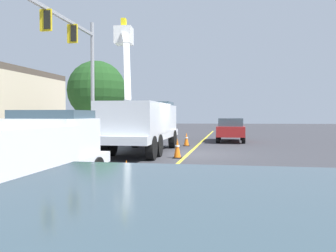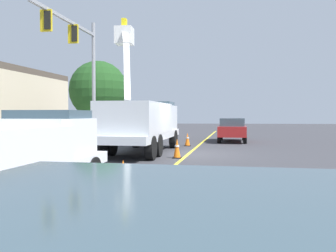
{
  "view_description": "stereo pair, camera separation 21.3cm",
  "coord_description": "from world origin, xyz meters",
  "px_view_note": "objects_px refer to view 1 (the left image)",
  "views": [
    {
      "loc": [
        -17.68,
        -0.66,
        1.95
      ],
      "look_at": [
        -0.53,
        0.96,
        1.4
      ],
      "focal_mm": 38.34,
      "sensor_mm": 36.0,
      "label": 1
    },
    {
      "loc": [
        -17.66,
        -0.88,
        1.95
      ],
      "look_at": [
        -0.53,
        0.96,
        1.4
      ],
      "focal_mm": 38.34,
      "sensor_mm": 36.0,
      "label": 2
    }
  ],
  "objects_px": {
    "service_pickup_truck": "(19,153)",
    "traffic_cone_trailing": "(186,139)",
    "utility_bucket_truck": "(142,121)",
    "traffic_cone_mid_front": "(126,172)",
    "traffic_cone_mid_rear": "(177,148)",
    "traffic_signal_mast": "(78,55)",
    "passing_minivan": "(231,128)"
  },
  "relations": [
    {
      "from": "utility_bucket_truck",
      "to": "traffic_cone_mid_front",
      "type": "relative_size",
      "value": 11.96
    },
    {
      "from": "traffic_cone_trailing",
      "to": "utility_bucket_truck",
      "type": "bearing_deg",
      "value": 152.46
    },
    {
      "from": "service_pickup_truck",
      "to": "traffic_cone_mid_front",
      "type": "bearing_deg",
      "value": -36.91
    },
    {
      "from": "service_pickup_truck",
      "to": "traffic_signal_mast",
      "type": "relative_size",
      "value": 0.76
    },
    {
      "from": "traffic_cone_mid_rear",
      "to": "traffic_signal_mast",
      "type": "xyz_separation_m",
      "value": [
        3.48,
        5.75,
        4.8
      ]
    },
    {
      "from": "traffic_cone_mid_front",
      "to": "traffic_signal_mast",
      "type": "bearing_deg",
      "value": 26.13
    },
    {
      "from": "service_pickup_truck",
      "to": "traffic_cone_trailing",
      "type": "relative_size",
      "value": 6.94
    },
    {
      "from": "passing_minivan",
      "to": "traffic_signal_mast",
      "type": "bearing_deg",
      "value": 127.11
    },
    {
      "from": "traffic_cone_mid_front",
      "to": "traffic_cone_mid_rear",
      "type": "distance_m",
      "value": 6.29
    },
    {
      "from": "service_pickup_truck",
      "to": "traffic_cone_mid_rear",
      "type": "distance_m",
      "value": 9.09
    },
    {
      "from": "passing_minivan",
      "to": "traffic_cone_mid_rear",
      "type": "xyz_separation_m",
      "value": [
        -10.22,
        3.16,
        -0.54
      ]
    },
    {
      "from": "passing_minivan",
      "to": "traffic_cone_mid_front",
      "type": "bearing_deg",
      "value": 165.79
    },
    {
      "from": "utility_bucket_truck",
      "to": "service_pickup_truck",
      "type": "xyz_separation_m",
      "value": [
        -10.83,
        0.85,
        -0.49
      ]
    },
    {
      "from": "utility_bucket_truck",
      "to": "service_pickup_truck",
      "type": "distance_m",
      "value": 10.88
    },
    {
      "from": "utility_bucket_truck",
      "to": "passing_minivan",
      "type": "distance_m",
      "value": 9.53
    },
    {
      "from": "traffic_cone_mid_front",
      "to": "traffic_cone_trailing",
      "type": "relative_size",
      "value": 0.85
    },
    {
      "from": "traffic_cone_mid_rear",
      "to": "traffic_cone_trailing",
      "type": "height_order",
      "value": "traffic_cone_mid_rear"
    },
    {
      "from": "utility_bucket_truck",
      "to": "traffic_cone_mid_front",
      "type": "bearing_deg",
      "value": -173.44
    },
    {
      "from": "utility_bucket_truck",
      "to": "traffic_cone_trailing",
      "type": "xyz_separation_m",
      "value": [
        4.03,
        -2.1,
        -1.2
      ]
    },
    {
      "from": "utility_bucket_truck",
      "to": "traffic_cone_trailing",
      "type": "distance_m",
      "value": 4.71
    },
    {
      "from": "service_pickup_truck",
      "to": "traffic_cone_trailing",
      "type": "distance_m",
      "value": 15.18
    },
    {
      "from": "passing_minivan",
      "to": "traffic_cone_trailing",
      "type": "bearing_deg",
      "value": 142.72
    },
    {
      "from": "traffic_cone_mid_rear",
      "to": "traffic_cone_trailing",
      "type": "relative_size",
      "value": 1.07
    },
    {
      "from": "traffic_cone_trailing",
      "to": "service_pickup_truck",
      "type": "bearing_deg",
      "value": 168.78
    },
    {
      "from": "passing_minivan",
      "to": "traffic_signal_mast",
      "type": "xyz_separation_m",
      "value": [
        -6.74,
        8.91,
        4.26
      ]
    },
    {
      "from": "passing_minivan",
      "to": "traffic_cone_trailing",
      "type": "height_order",
      "value": "passing_minivan"
    },
    {
      "from": "service_pickup_truck",
      "to": "traffic_cone_mid_rear",
      "type": "bearing_deg",
      "value": -18.06
    },
    {
      "from": "passing_minivan",
      "to": "utility_bucket_truck",
      "type": "bearing_deg",
      "value": 147.37
    },
    {
      "from": "traffic_signal_mast",
      "to": "utility_bucket_truck",
      "type": "bearing_deg",
      "value": -108.49
    },
    {
      "from": "traffic_cone_mid_front",
      "to": "traffic_cone_mid_rear",
      "type": "relative_size",
      "value": 0.79
    },
    {
      "from": "service_pickup_truck",
      "to": "passing_minivan",
      "type": "relative_size",
      "value": 1.16
    },
    {
      "from": "traffic_cone_mid_rear",
      "to": "traffic_cone_trailing",
      "type": "xyz_separation_m",
      "value": [
        6.25,
        -0.14,
        -0.03
      ]
    }
  ]
}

